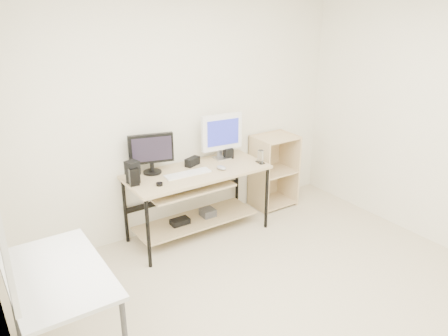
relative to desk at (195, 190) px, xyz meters
name	(u,v)px	position (x,y,z in m)	size (l,w,h in m)	color
room	(296,170)	(-0.11, -1.62, 0.78)	(4.01, 4.01, 2.62)	beige
desk	(195,190)	(0.00, 0.00, 0.00)	(1.50, 0.65, 0.75)	tan
side_table	(59,282)	(-1.65, -1.06, 0.13)	(0.60, 1.00, 0.75)	white
shelf_unit	(272,170)	(1.18, 0.16, -0.09)	(0.50, 0.40, 0.90)	#D9BD88
black_monitor	(151,151)	(-0.39, 0.19, 0.45)	(0.45, 0.19, 0.42)	black
white_imac	(222,133)	(0.44, 0.16, 0.50)	(0.48, 0.15, 0.51)	silver
keyboard	(188,174)	(-0.11, -0.04, 0.22)	(0.48, 0.13, 0.02)	white
mouse	(222,168)	(0.25, -0.12, 0.23)	(0.07, 0.12, 0.04)	#A9A9AE
center_speaker	(192,162)	(0.06, 0.16, 0.26)	(0.17, 0.08, 0.09)	black
speaker_left	(133,172)	(-0.66, 0.05, 0.33)	(0.13, 0.13, 0.22)	black
speaker_right	(228,153)	(0.51, 0.14, 0.27)	(0.09, 0.09, 0.11)	black
audio_controller	(134,177)	(-0.67, -0.01, 0.30)	(0.09, 0.05, 0.18)	black
volume_puck	(159,184)	(-0.47, -0.14, 0.23)	(0.07, 0.07, 0.03)	black
smartphone	(260,162)	(0.72, -0.18, 0.22)	(0.06, 0.11, 0.01)	black
coaster	(260,162)	(0.72, -0.18, 0.21)	(0.09, 0.09, 0.01)	olive
drinking_glass	(261,156)	(0.72, -0.18, 0.28)	(0.07, 0.07, 0.13)	white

